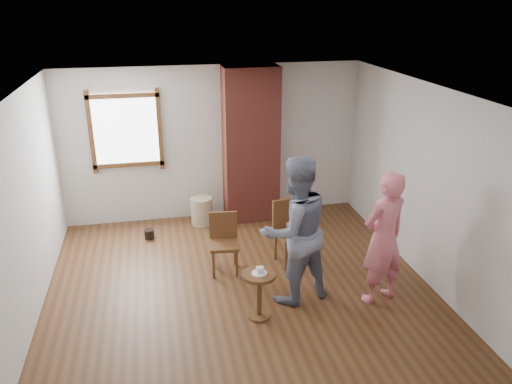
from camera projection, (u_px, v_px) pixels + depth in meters
ground at (244, 300)px, 6.37m from camera, size 5.50×5.50×0.00m
room_shell at (229, 151)px, 6.24m from camera, size 5.04×5.52×2.62m
brick_chimney at (251, 145)px, 8.28m from camera, size 0.90×0.50×2.60m
stoneware_crock at (202, 211)px, 8.42m from camera, size 0.47×0.47×0.47m
dark_pot at (149, 234)px, 7.95m from camera, size 0.18×0.18×0.15m
dining_chair_left at (224, 239)px, 6.92m from camera, size 0.43×0.43×0.84m
dining_chair_right at (290, 228)px, 7.14m from camera, size 0.51×0.51×0.93m
side_table at (259, 288)px, 5.90m from camera, size 0.40×0.40×0.60m
cake_plate at (259, 273)px, 5.83m from camera, size 0.18×0.18×0.01m
cake_slice at (260, 270)px, 5.82m from camera, size 0.08×0.07×0.06m
man at (295, 231)px, 6.09m from camera, size 1.09×0.94×1.90m
person_pink at (383, 238)px, 6.09m from camera, size 0.73×0.59×1.73m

